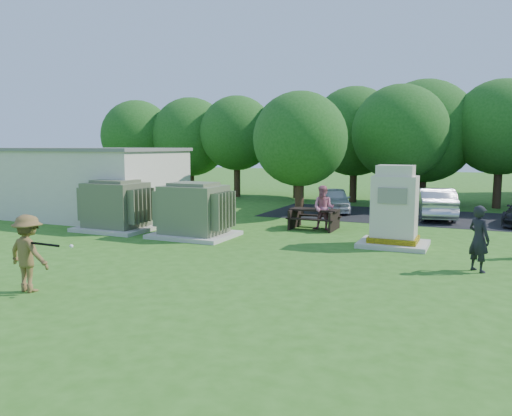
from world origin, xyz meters
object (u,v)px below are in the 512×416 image
at_px(person_by_generator, 479,239).
at_px(person_at_picnic, 324,208).
at_px(batter, 28,253).
at_px(transformer_left, 116,207).
at_px(picnic_table, 314,217).
at_px(transformer_right, 194,211).
at_px(generator_cabinet, 394,211).
at_px(car_white, 335,200).
at_px(car_silver_a, 435,203).

bearing_deg(person_by_generator, person_at_picnic, 3.66).
bearing_deg(batter, transformer_left, -59.15).
bearing_deg(picnic_table, person_at_picnic, -16.95).
relative_size(transformer_right, person_at_picnic, 1.63).
xyz_separation_m(transformer_left, generator_cabinet, (10.93, 1.22, 0.25)).
distance_m(generator_cabinet, car_white, 9.12).
bearing_deg(batter, transformer_right, -84.26).
height_order(batter, car_white, batter).
xyz_separation_m(transformer_left, car_white, (6.70, 9.28, -0.34)).
bearing_deg(picnic_table, transformer_right, -136.00).
xyz_separation_m(generator_cabinet, person_by_generator, (2.67, -2.65, -0.30)).
relative_size(generator_cabinet, car_white, 0.75).
bearing_deg(transformer_right, generator_cabinet, 9.60).
height_order(transformer_left, car_white, transformer_left).
distance_m(transformer_left, batter, 8.72).
bearing_deg(person_at_picnic, transformer_right, -139.75).
bearing_deg(generator_cabinet, batter, -128.00).
height_order(transformer_right, generator_cabinet, generator_cabinet).
relative_size(batter, person_by_generator, 1.00).
bearing_deg(car_white, person_by_generator, -74.20).
height_order(transformer_left, car_silver_a, transformer_left).
bearing_deg(person_by_generator, car_white, -13.85).
distance_m(transformer_right, car_white, 9.76).
bearing_deg(picnic_table, transformer_left, -154.38).
distance_m(transformer_left, generator_cabinet, 11.00).
distance_m(batter, car_silver_a, 18.39).
height_order(picnic_table, person_by_generator, person_by_generator).
bearing_deg(transformer_right, picnic_table, 44.00).
xyz_separation_m(transformer_left, picnic_table, (7.35, 3.53, -0.44)).
distance_m(generator_cabinet, batter, 11.47).
xyz_separation_m(batter, person_at_picnic, (3.92, 11.20, 0.00)).
bearing_deg(person_by_generator, picnic_table, 4.94).
height_order(generator_cabinet, person_at_picnic, generator_cabinet).
height_order(transformer_right, car_silver_a, transformer_right).
distance_m(picnic_table, car_white, 5.79).
relative_size(transformer_left, batter, 1.63).
relative_size(transformer_left, car_silver_a, 0.67).
relative_size(transformer_left, person_at_picnic, 1.63).
relative_size(batter, car_silver_a, 0.41).
relative_size(picnic_table, person_at_picnic, 1.08).
bearing_deg(car_white, generator_cabinet, -79.27).
xyz_separation_m(picnic_table, car_silver_a, (4.32, 5.32, 0.21)).
distance_m(generator_cabinet, person_by_generator, 3.77).
bearing_deg(batter, picnic_table, -102.57).
bearing_deg(picnic_table, car_silver_a, 50.90).
xyz_separation_m(batter, person_by_generator, (9.72, 6.38, -0.00)).
relative_size(person_at_picnic, car_white, 0.50).
relative_size(generator_cabinet, car_silver_a, 0.63).
bearing_deg(transformer_left, person_at_picnic, 23.53).
height_order(generator_cabinet, picnic_table, generator_cabinet).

